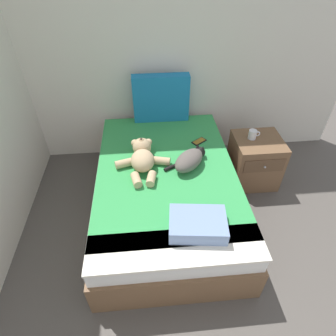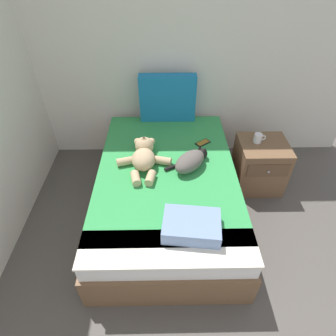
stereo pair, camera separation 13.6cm
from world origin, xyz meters
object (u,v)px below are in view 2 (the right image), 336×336
(cell_phone, at_px, (203,143))
(throw_pillow, at_px, (191,226))
(bed, at_px, (167,191))
(cat, at_px, (191,161))
(nightstand, at_px, (259,165))
(mug, at_px, (258,138))
(teddy_bear, at_px, (144,156))
(patterned_cushion, at_px, (168,98))

(cell_phone, height_order, throw_pillow, throw_pillow)
(bed, bearing_deg, cat, 10.02)
(nightstand, bearing_deg, mug, 151.51)
(bed, relative_size, nightstand, 3.59)
(nightstand, bearing_deg, cell_phone, 176.64)
(cat, relative_size, throw_pillow, 1.03)
(cell_phone, bearing_deg, teddy_bear, -152.40)
(bed, xyz_separation_m, patterned_cushion, (0.02, 0.87, 0.52))
(patterned_cushion, xyz_separation_m, mug, (0.89, -0.47, -0.20))
(teddy_bear, height_order, throw_pillow, teddy_bear)
(nightstand, bearing_deg, throw_pillow, -128.51)
(bed, height_order, nightstand, nightstand)
(cell_phone, bearing_deg, patterned_cushion, 126.05)
(mug, bearing_deg, throw_pillow, -125.07)
(nightstand, bearing_deg, teddy_bear, -167.51)
(teddy_bear, relative_size, nightstand, 1.05)
(cell_phone, bearing_deg, nightstand, -3.36)
(teddy_bear, relative_size, throw_pillow, 1.40)
(throw_pillow, bearing_deg, bed, 103.99)
(throw_pillow, distance_m, mug, 1.30)
(teddy_bear, relative_size, mug, 4.66)
(cell_phone, relative_size, throw_pillow, 0.41)
(bed, relative_size, patterned_cushion, 3.21)
(mug, bearing_deg, teddy_bear, -164.93)
(cell_phone, relative_size, nightstand, 0.30)
(nightstand, height_order, mug, mug)
(teddy_bear, distance_m, throw_pillow, 0.85)
(patterned_cushion, relative_size, nightstand, 1.12)
(bed, distance_m, nightstand, 1.05)
(cat, height_order, teddy_bear, teddy_bear)
(patterned_cushion, bearing_deg, cell_phone, -53.95)
(cat, bearing_deg, mug, 27.64)
(teddy_bear, xyz_separation_m, mug, (1.11, 0.30, -0.03))
(cat, distance_m, teddy_bear, 0.42)
(patterned_cushion, relative_size, teddy_bear, 1.06)
(throw_pillow, xyz_separation_m, nightstand, (0.82, 1.02, -0.32))
(bed, bearing_deg, cell_phone, 47.51)
(patterned_cushion, height_order, throw_pillow, patterned_cushion)
(patterned_cushion, bearing_deg, cat, -76.92)
(cat, relative_size, cell_phone, 2.54)
(mug, bearing_deg, patterned_cushion, 152.03)
(patterned_cushion, distance_m, teddy_bear, 0.82)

